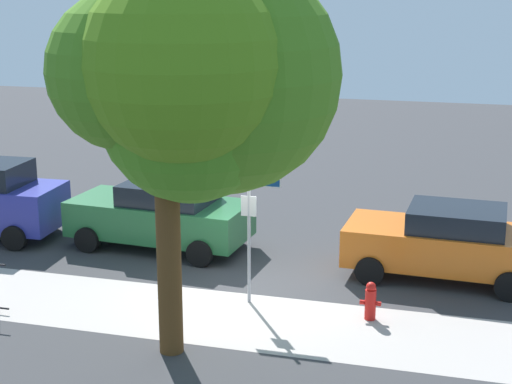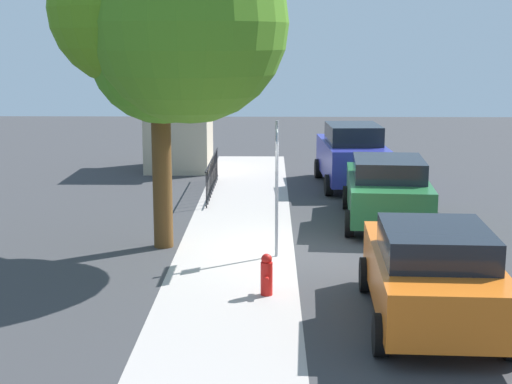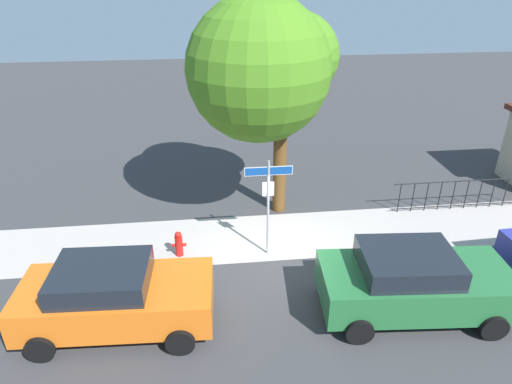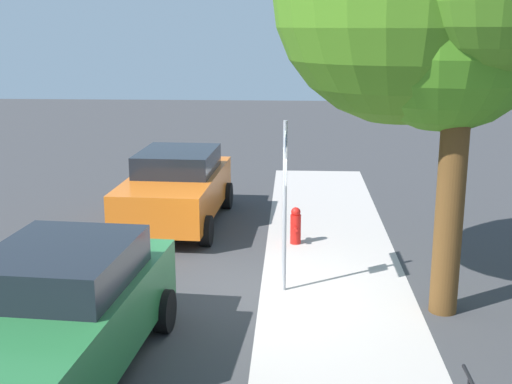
{
  "view_description": "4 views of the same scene",
  "coord_description": "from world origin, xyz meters",
  "px_view_note": "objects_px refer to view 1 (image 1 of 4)",
  "views": [
    {
      "loc": [
        -4.41,
        14.94,
        6.4
      ],
      "look_at": [
        -0.25,
        -0.22,
        2.21
      ],
      "focal_mm": 54.65,
      "sensor_mm": 36.0,
      "label": 1
    },
    {
      "loc": [
        -16.11,
        0.54,
        4.59
      ],
      "look_at": [
        -0.67,
        0.83,
        1.49
      ],
      "focal_mm": 53.44,
      "sensor_mm": 36.0,
      "label": 2
    },
    {
      "loc": [
        -1.87,
        -10.55,
        7.67
      ],
      "look_at": [
        -0.51,
        1.28,
        1.57
      ],
      "focal_mm": 32.04,
      "sensor_mm": 36.0,
      "label": 3
    },
    {
      "loc": [
        10.52,
        0.54,
        4.43
      ],
      "look_at": [
        -1.23,
        -0.13,
        1.49
      ],
      "focal_mm": 47.07,
      "sensor_mm": 36.0,
      "label": 4
    }
  ],
  "objects_px": {
    "street_sign": "(249,208)",
    "shade_tree": "(197,80)",
    "car_green": "(161,214)",
    "car_orange": "(446,242)",
    "fire_hydrant": "(371,301)"
  },
  "relations": [
    {
      "from": "street_sign",
      "to": "car_green",
      "type": "height_order",
      "value": "street_sign"
    },
    {
      "from": "street_sign",
      "to": "car_green",
      "type": "relative_size",
      "value": 0.64
    },
    {
      "from": "shade_tree",
      "to": "car_green",
      "type": "height_order",
      "value": "shade_tree"
    },
    {
      "from": "street_sign",
      "to": "car_orange",
      "type": "height_order",
      "value": "street_sign"
    },
    {
      "from": "street_sign",
      "to": "car_orange",
      "type": "distance_m",
      "value": 4.75
    },
    {
      "from": "car_green",
      "to": "shade_tree",
      "type": "bearing_deg",
      "value": 123.3
    },
    {
      "from": "car_green",
      "to": "fire_hydrant",
      "type": "distance_m",
      "value": 6.4
    },
    {
      "from": "shade_tree",
      "to": "car_green",
      "type": "relative_size",
      "value": 1.52
    },
    {
      "from": "car_green",
      "to": "street_sign",
      "type": "bearing_deg",
      "value": 141.91
    },
    {
      "from": "car_orange",
      "to": "car_green",
      "type": "relative_size",
      "value": 0.96
    },
    {
      "from": "shade_tree",
      "to": "car_orange",
      "type": "height_order",
      "value": "shade_tree"
    },
    {
      "from": "street_sign",
      "to": "car_orange",
      "type": "bearing_deg",
      "value": -146.95
    },
    {
      "from": "street_sign",
      "to": "car_orange",
      "type": "relative_size",
      "value": 0.66
    },
    {
      "from": "car_orange",
      "to": "fire_hydrant",
      "type": "height_order",
      "value": "car_orange"
    },
    {
      "from": "street_sign",
      "to": "shade_tree",
      "type": "xyz_separation_m",
      "value": [
        0.22,
        2.35,
        2.85
      ]
    }
  ]
}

